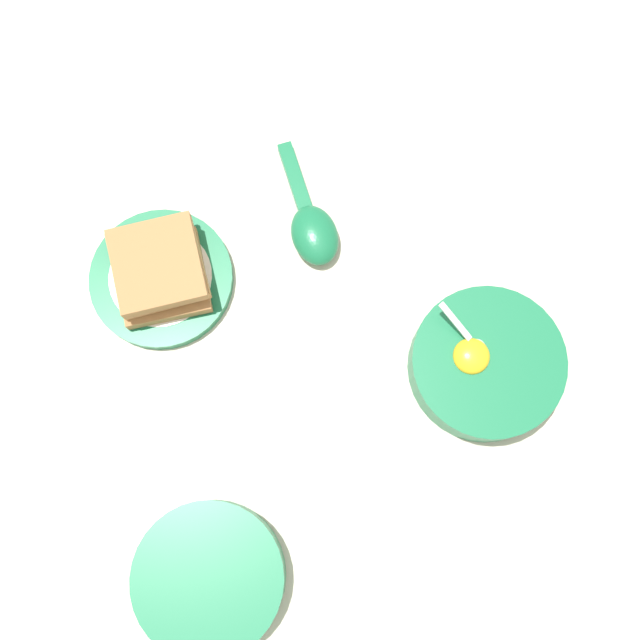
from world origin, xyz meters
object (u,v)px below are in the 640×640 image
(egg_bowl, at_px, (486,364))
(toast_sandwich, at_px, (159,270))
(soup_spoon, at_px, (312,227))
(congee_bowl, at_px, (210,578))
(toast_plate, at_px, (162,279))

(egg_bowl, xyz_separation_m, toast_sandwich, (0.18, 0.36, 0.02))
(egg_bowl, relative_size, soup_spoon, 1.03)
(toast_sandwich, xyz_separation_m, congee_bowl, (-0.35, -0.01, -0.02))
(toast_plate, xyz_separation_m, toast_sandwich, (0.00, -0.00, 0.04))
(toast_plate, relative_size, toast_sandwich, 1.44)
(toast_sandwich, bearing_deg, egg_bowl, -116.22)
(toast_sandwich, relative_size, congee_bowl, 0.73)
(egg_bowl, bearing_deg, toast_sandwich, 63.78)
(toast_plate, distance_m, congee_bowl, 0.35)
(toast_plate, relative_size, congee_bowl, 1.05)
(toast_plate, bearing_deg, egg_bowl, -115.94)
(toast_plate, xyz_separation_m, soup_spoon, (0.03, -0.19, 0.01))
(toast_plate, height_order, soup_spoon, soup_spoon)
(egg_bowl, relative_size, toast_sandwich, 1.47)
(toast_sandwich, distance_m, soup_spoon, 0.19)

